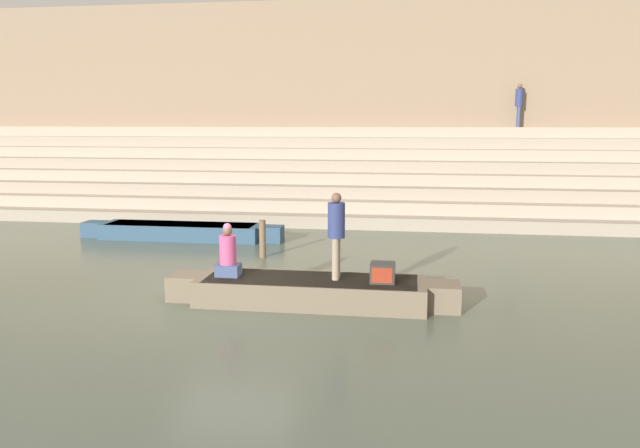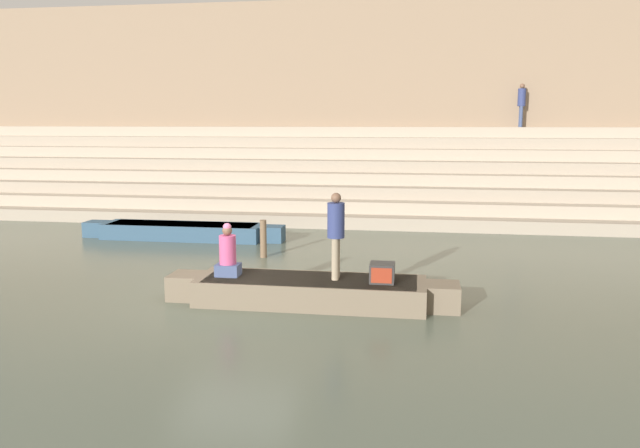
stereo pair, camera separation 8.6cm
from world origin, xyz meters
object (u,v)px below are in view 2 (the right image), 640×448
object	(u,v)px
rowboat_main	(311,290)
person_on_steps	(522,102)
tv_set	(382,273)
person_standing	(336,230)
person_rowing	(228,255)
moored_boat_shore	(183,231)
mooring_post	(263,239)

from	to	relation	value
rowboat_main	person_on_steps	world-z (taller)	person_on_steps
tv_set	person_on_steps	size ratio (longest dim) A/B	0.28
rowboat_main	tv_set	bearing A→B (deg)	-4.67
person_standing	tv_set	distance (m)	1.23
person_on_steps	person_rowing	bearing A→B (deg)	-127.99
tv_set	moored_boat_shore	bearing A→B (deg)	140.10
person_standing	person_on_steps	xyz separation A→B (m)	(5.54, 14.28, 2.83)
person_standing	person_rowing	xyz separation A→B (m)	(-2.17, -0.10, -0.56)
mooring_post	person_on_steps	size ratio (longest dim) A/B	0.59
rowboat_main	person_standing	xyz separation A→B (m)	(0.49, 0.08, 1.23)
rowboat_main	moored_boat_shore	size ratio (longest dim) A/B	0.92
rowboat_main	person_on_steps	size ratio (longest dim) A/B	3.40
rowboat_main	person_rowing	world-z (taller)	person_rowing
person_on_steps	mooring_post	bearing A→B (deg)	-137.46
rowboat_main	tv_set	xyz separation A→B (m)	(1.41, -0.04, 0.43)
person_rowing	tv_set	bearing A→B (deg)	9.13
rowboat_main	moored_boat_shore	world-z (taller)	rowboat_main
person_rowing	tv_set	xyz separation A→B (m)	(3.10, -0.02, -0.24)
rowboat_main	moored_boat_shore	distance (m)	7.98
mooring_post	person_rowing	bearing A→B (deg)	-85.94
person_rowing	tv_set	world-z (taller)	person_rowing
moored_boat_shore	mooring_post	world-z (taller)	mooring_post
person_standing	person_on_steps	world-z (taller)	person_on_steps
tv_set	mooring_post	world-z (taller)	mooring_post
person_on_steps	person_standing	bearing A→B (deg)	-120.99
person_standing	person_rowing	bearing A→B (deg)	-169.11
person_rowing	moored_boat_shore	world-z (taller)	person_rowing
rowboat_main	person_rowing	size ratio (longest dim) A/B	5.39
tv_set	moored_boat_shore	xyz separation A→B (m)	(-6.48, 6.21, -0.45)
mooring_post	rowboat_main	bearing A→B (deg)	-63.83
tv_set	person_on_steps	bearing A→B (deg)	76.11
person_rowing	moored_boat_shore	size ratio (longest dim) A/B	0.17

